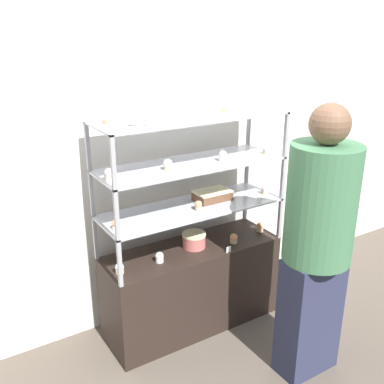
{
  "coord_description": "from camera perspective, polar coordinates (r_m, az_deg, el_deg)",
  "views": [
    {
      "loc": [
        -1.5,
        -2.42,
        2.11
      ],
      "look_at": [
        0.0,
        0.0,
        1.06
      ],
      "focal_mm": 42.0,
      "sensor_mm": 36.0,
      "label": 1
    }
  ],
  "objects": [
    {
      "name": "display_riser_upper",
      "position": [
        2.9,
        0.0,
        9.17
      ],
      "size": [
        1.28,
        0.43,
        0.31
      ],
      "color": "#99999E",
      "rests_on": "display_riser_middle"
    },
    {
      "name": "price_tag_0",
      "position": [
        3.14,
        4.66,
        -7.29
      ],
      "size": [
        0.04,
        0.0,
        0.04
      ],
      "color": "white",
      "rests_on": "display_base"
    },
    {
      "name": "customer_figure",
      "position": [
        2.76,
        15.63,
        -5.92
      ],
      "size": [
        0.4,
        0.4,
        1.73
      ],
      "color": "#282D47",
      "rests_on": "ground_plane"
    },
    {
      "name": "cupcake_12",
      "position": [
        2.69,
        -2.63,
        9.43
      ],
      "size": [
        0.05,
        0.05,
        0.07
      ],
      "color": "white",
      "rests_on": "display_riser_upper"
    },
    {
      "name": "layer_cake_centerpiece",
      "position": [
        3.19,
        0.25,
        -6.12
      ],
      "size": [
        0.17,
        0.17,
        0.11
      ],
      "color": "#C66660",
      "rests_on": "display_base"
    },
    {
      "name": "display_base",
      "position": [
        3.36,
        0.0,
        -11.89
      ],
      "size": [
        1.28,
        0.43,
        0.64
      ],
      "color": "black",
      "rests_on": "ground_plane"
    },
    {
      "name": "display_riser_lower",
      "position": [
        3.08,
        0.0,
        -2.26
      ],
      "size": [
        1.28,
        0.43,
        0.31
      ],
      "color": "#99999E",
      "rests_on": "display_base"
    },
    {
      "name": "cupcake_5",
      "position": [
        3.01,
        0.81,
        -1.73
      ],
      "size": [
        0.05,
        0.05,
        0.07
      ],
      "color": "#CCB28C",
      "rests_on": "display_riser_lower"
    },
    {
      "name": "price_tag_3",
      "position": [
        2.55,
        -4.51,
        8.54
      ],
      "size": [
        0.04,
        0.0,
        0.04
      ],
      "color": "white",
      "rests_on": "display_riser_upper"
    },
    {
      "name": "cupcake_9",
      "position": [
        3.01,
        3.92,
        4.56
      ],
      "size": [
        0.06,
        0.06,
        0.07
      ],
      "color": "white",
      "rests_on": "display_riser_middle"
    },
    {
      "name": "cupcake_8",
      "position": [
        2.82,
        -3.09,
        3.47
      ],
      "size": [
        0.06,
        0.06,
        0.07
      ],
      "color": "#CCB28C",
      "rests_on": "display_riser_middle"
    },
    {
      "name": "back_wall",
      "position": [
        3.26,
        -3.35,
        5.87
      ],
      "size": [
        8.0,
        0.05,
        2.6
      ],
      "color": "silver",
      "rests_on": "ground_plane"
    },
    {
      "name": "ground_plane",
      "position": [
        3.54,
        0.0,
        -16.26
      ],
      "size": [
        20.0,
        20.0,
        0.0
      ],
      "primitive_type": "plane",
      "color": "brown"
    },
    {
      "name": "sheet_cake_frosted",
      "position": [
        3.19,
        2.6,
        -0.42
      ],
      "size": [
        0.26,
        0.16,
        0.07
      ],
      "color": "brown",
      "rests_on": "display_riser_lower"
    },
    {
      "name": "display_riser_middle",
      "position": [
        2.97,
        0.0,
        3.28
      ],
      "size": [
        1.28,
        0.43,
        0.31
      ],
      "color": "#99999E",
      "rests_on": "display_riser_lower"
    },
    {
      "name": "cupcake_10",
      "position": [
        3.22,
        9.49,
        5.37
      ],
      "size": [
        0.06,
        0.06,
        0.07
      ],
      "color": "#CCB28C",
      "rests_on": "display_riser_middle"
    },
    {
      "name": "cupcake_1",
      "position": [
        3.01,
        -4.15,
        -8.27
      ],
      "size": [
        0.06,
        0.06,
        0.07
      ],
      "color": "white",
      "rests_on": "display_base"
    },
    {
      "name": "cupcake_6",
      "position": [
        3.34,
        9.22,
        0.29
      ],
      "size": [
        0.05,
        0.05,
        0.07
      ],
      "color": "#CCB28C",
      "rests_on": "display_riser_lower"
    },
    {
      "name": "cupcake_3",
      "position": [
        3.47,
        8.62,
        -4.43
      ],
      "size": [
        0.06,
        0.06,
        0.07
      ],
      "color": "#CCB28C",
      "rests_on": "display_base"
    },
    {
      "name": "cupcake_2",
      "position": [
        3.27,
        5.31,
        -5.9
      ],
      "size": [
        0.06,
        0.06,
        0.07
      ],
      "color": "#CCB28C",
      "rests_on": "display_base"
    },
    {
      "name": "cupcake_13",
      "position": [
        2.91,
        4.19,
        10.23
      ],
      "size": [
        0.05,
        0.05,
        0.07
      ],
      "color": "beige",
      "rests_on": "display_riser_upper"
    },
    {
      "name": "cupcake_7",
      "position": [
        2.67,
        -10.49,
        2.16
      ],
      "size": [
        0.06,
        0.06,
        0.07
      ],
      "color": "beige",
      "rests_on": "display_riser_middle"
    },
    {
      "name": "price_tag_1",
      "position": [
        3.15,
        8.5,
        -1.1
      ],
      "size": [
        0.04,
        0.0,
        0.04
      ],
      "color": "white",
      "rests_on": "display_riser_lower"
    },
    {
      "name": "cupcake_4",
      "position": [
        2.76,
        -9.62,
        -4.13
      ],
      "size": [
        0.05,
        0.05,
        0.07
      ],
      "color": "white",
      "rests_on": "display_riser_lower"
    },
    {
      "name": "donut_glazed",
      "position": [
        2.67,
        -6.89,
        8.93
      ],
      "size": [
        0.13,
        0.13,
        0.04
      ],
      "color": "#EFE5CC",
      "rests_on": "display_riser_upper"
    },
    {
      "name": "cupcake_11",
      "position": [
        2.59,
        -10.78,
        8.67
      ],
      "size": [
        0.05,
        0.05,
        0.07
      ],
      "color": "white",
      "rests_on": "display_riser_upper"
    },
    {
      "name": "cupcake_14",
      "position": [
        3.2,
        9.33,
        10.94
      ],
      "size": [
        0.05,
        0.05,
        0.07
      ],
      "color": "beige",
      "rests_on": "display_riser_upper"
    },
    {
      "name": "price_tag_2",
      "position": [
        3.06,
        8.89,
        4.35
      ],
      "size": [
        0.04,
        0.0,
        0.04
      ],
      "color": "white",
      "rests_on": "display_riser_middle"
    },
    {
      "name": "cupcake_0",
      "position": [
        2.91,
        -9.18,
        -9.58
      ],
      "size": [
        0.06,
        0.06,
        0.07
      ],
      "color": "#CCB28C",
      "rests_on": "display_base"
    }
  ]
}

